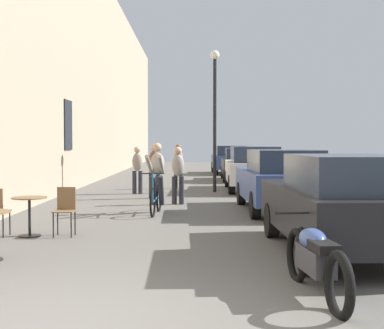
{
  "coord_description": "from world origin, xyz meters",
  "views": [
    {
      "loc": [
        1.05,
        -4.99,
        1.71
      ],
      "look_at": [
        1.0,
        17.93,
        0.81
      ],
      "focal_mm": 51.41,
      "sensor_mm": 36.0,
      "label": 1
    }
  ],
  "objects_px": {
    "pedestrian_near": "(179,172)",
    "pedestrian_far": "(139,167)",
    "pedestrian_furthest": "(180,164)",
    "pedestrian_mid": "(155,168)",
    "parked_car_fifth": "(231,159)",
    "parked_motorcycle": "(317,260)",
    "cafe_table_mid": "(31,208)",
    "parked_car_nearest": "(343,203)",
    "parked_car_fourth": "(243,164)",
    "street_lamp": "(216,102)",
    "parked_car_third": "(254,168)",
    "cafe_chair_mid_toward_street": "(66,208)",
    "parked_car_second": "(282,180)",
    "cyclist_on_bicycle": "(158,180)"
  },
  "relations": [
    {
      "from": "pedestrian_near",
      "to": "pedestrian_far",
      "type": "height_order",
      "value": "pedestrian_near"
    },
    {
      "from": "pedestrian_near",
      "to": "pedestrian_furthest",
      "type": "bearing_deg",
      "value": 91.29
    },
    {
      "from": "pedestrian_mid",
      "to": "parked_car_fifth",
      "type": "xyz_separation_m",
      "value": [
        3.24,
        13.55,
        -0.15
      ]
    },
    {
      "from": "pedestrian_near",
      "to": "parked_motorcycle",
      "type": "xyz_separation_m",
      "value": [
        1.77,
        -9.17,
        -0.5
      ]
    },
    {
      "from": "cafe_table_mid",
      "to": "parked_car_nearest",
      "type": "bearing_deg",
      "value": -17.14
    },
    {
      "from": "pedestrian_near",
      "to": "parked_car_fourth",
      "type": "relative_size",
      "value": 0.38
    },
    {
      "from": "parked_car_fifth",
      "to": "street_lamp",
      "type": "bearing_deg",
      "value": -96.48
    },
    {
      "from": "cafe_table_mid",
      "to": "pedestrian_mid",
      "type": "distance_m",
      "value": 7.1
    },
    {
      "from": "street_lamp",
      "to": "pedestrian_furthest",
      "type": "bearing_deg",
      "value": 132.42
    },
    {
      "from": "pedestrian_furthest",
      "to": "street_lamp",
      "type": "distance_m",
      "value": 2.9
    },
    {
      "from": "parked_car_fifth",
      "to": "pedestrian_mid",
      "type": "bearing_deg",
      "value": -103.44
    },
    {
      "from": "pedestrian_far",
      "to": "parked_car_third",
      "type": "relative_size",
      "value": 0.36
    },
    {
      "from": "cafe_chair_mid_toward_street",
      "to": "street_lamp",
      "type": "bearing_deg",
      "value": 70.8
    },
    {
      "from": "parked_car_fifth",
      "to": "pedestrian_far",
      "type": "bearing_deg",
      "value": -108.01
    },
    {
      "from": "parked_car_nearest",
      "to": "parked_motorcycle",
      "type": "bearing_deg",
      "value": -111.62
    },
    {
      "from": "cafe_table_mid",
      "to": "parked_car_second",
      "type": "relative_size",
      "value": 0.16
    },
    {
      "from": "cafe_chair_mid_toward_street",
      "to": "parked_car_nearest",
      "type": "relative_size",
      "value": 0.2
    },
    {
      "from": "parked_motorcycle",
      "to": "parked_car_third",
      "type": "bearing_deg",
      "value": 86.6
    },
    {
      "from": "parked_car_second",
      "to": "cafe_chair_mid_toward_street",
      "type": "bearing_deg",
      "value": -142.14
    },
    {
      "from": "parked_car_nearest",
      "to": "parked_car_second",
      "type": "height_order",
      "value": "parked_car_second"
    },
    {
      "from": "cyclist_on_bicycle",
      "to": "parked_car_third",
      "type": "distance_m",
      "value": 6.96
    },
    {
      "from": "cafe_chair_mid_toward_street",
      "to": "pedestrian_near",
      "type": "xyz_separation_m",
      "value": [
        1.94,
        5.17,
        0.38
      ]
    },
    {
      "from": "cafe_chair_mid_toward_street",
      "to": "cyclist_on_bicycle",
      "type": "relative_size",
      "value": 0.51
    },
    {
      "from": "pedestrian_furthest",
      "to": "pedestrian_far",
      "type": "bearing_deg",
      "value": -122.36
    },
    {
      "from": "cafe_chair_mid_toward_street",
      "to": "street_lamp",
      "type": "height_order",
      "value": "street_lamp"
    },
    {
      "from": "pedestrian_mid",
      "to": "parked_car_third",
      "type": "distance_m",
      "value": 4.3
    },
    {
      "from": "parked_car_fifth",
      "to": "parked_motorcycle",
      "type": "height_order",
      "value": "parked_car_fifth"
    },
    {
      "from": "cyclist_on_bicycle",
      "to": "pedestrian_far",
      "type": "xyz_separation_m",
      "value": [
        -0.97,
        5.1,
        0.09
      ]
    },
    {
      "from": "cafe_table_mid",
      "to": "street_lamp",
      "type": "distance_m",
      "value": 10.14
    },
    {
      "from": "cafe_table_mid",
      "to": "street_lamp",
      "type": "bearing_deg",
      "value": 67.43
    },
    {
      "from": "parked_car_fourth",
      "to": "parked_motorcycle",
      "type": "height_order",
      "value": "parked_car_fourth"
    },
    {
      "from": "cyclist_on_bicycle",
      "to": "pedestrian_near",
      "type": "relative_size",
      "value": 1.1
    },
    {
      "from": "parked_car_second",
      "to": "parked_car_third",
      "type": "bearing_deg",
      "value": 90.27
    },
    {
      "from": "pedestrian_near",
      "to": "parked_car_third",
      "type": "distance_m",
      "value": 5.01
    },
    {
      "from": "cyclist_on_bicycle",
      "to": "parked_car_second",
      "type": "height_order",
      "value": "cyclist_on_bicycle"
    },
    {
      "from": "pedestrian_near",
      "to": "street_lamp",
      "type": "relative_size",
      "value": 0.33
    },
    {
      "from": "cyclist_on_bicycle",
      "to": "street_lamp",
      "type": "relative_size",
      "value": 0.36
    },
    {
      "from": "parked_car_fourth",
      "to": "pedestrian_furthest",
      "type": "bearing_deg",
      "value": -122.0
    },
    {
      "from": "parked_car_fourth",
      "to": "parked_car_fifth",
      "type": "bearing_deg",
      "value": 91.67
    },
    {
      "from": "pedestrian_far",
      "to": "parked_car_fifth",
      "type": "relative_size",
      "value": 0.36
    },
    {
      "from": "pedestrian_far",
      "to": "pedestrian_near",
      "type": "bearing_deg",
      "value": -65.33
    },
    {
      "from": "cafe_chair_mid_toward_street",
      "to": "parked_car_fourth",
      "type": "xyz_separation_m",
      "value": [
        4.58,
        14.79,
        0.25
      ]
    },
    {
      "from": "pedestrian_furthest",
      "to": "parked_car_third",
      "type": "height_order",
      "value": "pedestrian_furthest"
    },
    {
      "from": "cyclist_on_bicycle",
      "to": "parked_car_second",
      "type": "xyz_separation_m",
      "value": [
        3.07,
        0.33,
        -0.01
      ]
    },
    {
      "from": "parked_car_second",
      "to": "pedestrian_near",
      "type": "bearing_deg",
      "value": 147.84
    },
    {
      "from": "cyclist_on_bicycle",
      "to": "pedestrian_far",
      "type": "bearing_deg",
      "value": 100.81
    },
    {
      "from": "pedestrian_far",
      "to": "parked_car_third",
      "type": "height_order",
      "value": "pedestrian_far"
    },
    {
      "from": "street_lamp",
      "to": "parked_motorcycle",
      "type": "distance_m",
      "value": 13.26
    },
    {
      "from": "pedestrian_mid",
      "to": "parked_car_nearest",
      "type": "distance_m",
      "value": 9.16
    },
    {
      "from": "cafe_table_mid",
      "to": "cafe_chair_mid_toward_street",
      "type": "relative_size",
      "value": 0.81
    }
  ]
}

